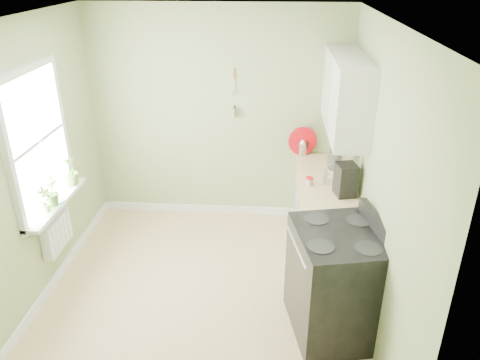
# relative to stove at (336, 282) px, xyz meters

# --- Properties ---
(floor) EXTENTS (3.20, 3.60, 0.02)m
(floor) POSITION_rel_stove_xyz_m (-1.28, 0.32, -0.54)
(floor) COLOR tan
(floor) RESTS_ON ground
(ceiling) EXTENTS (3.20, 3.60, 0.02)m
(ceiling) POSITION_rel_stove_xyz_m (-1.28, 0.32, 2.18)
(ceiling) COLOR white
(ceiling) RESTS_ON wall_back
(wall_back) EXTENTS (3.20, 0.02, 2.70)m
(wall_back) POSITION_rel_stove_xyz_m (-1.28, 2.13, 0.82)
(wall_back) COLOR #A1AE77
(wall_back) RESTS_ON floor
(wall_left) EXTENTS (0.02, 3.60, 2.70)m
(wall_left) POSITION_rel_stove_xyz_m (-2.89, 0.32, 0.82)
(wall_left) COLOR #A1AE77
(wall_left) RESTS_ON floor
(wall_right) EXTENTS (0.02, 3.60, 2.70)m
(wall_right) POSITION_rel_stove_xyz_m (0.33, 0.32, 0.82)
(wall_right) COLOR #A1AE77
(wall_right) RESTS_ON floor
(base_cabinets) EXTENTS (0.60, 1.60, 0.87)m
(base_cabinets) POSITION_rel_stove_xyz_m (0.02, 1.32, -0.09)
(base_cabinets) COLOR white
(base_cabinets) RESTS_ON floor
(countertop) EXTENTS (0.64, 1.60, 0.04)m
(countertop) POSITION_rel_stove_xyz_m (0.01, 1.32, 0.36)
(countertop) COLOR #E1C689
(countertop) RESTS_ON base_cabinets
(upper_cabinets) EXTENTS (0.35, 1.40, 0.80)m
(upper_cabinets) POSITION_rel_stove_xyz_m (0.15, 1.42, 1.32)
(upper_cabinets) COLOR white
(upper_cabinets) RESTS_ON wall_right
(window) EXTENTS (0.06, 1.14, 1.44)m
(window) POSITION_rel_stove_xyz_m (-2.86, 0.62, 1.02)
(window) COLOR white
(window) RESTS_ON wall_left
(window_sill) EXTENTS (0.18, 1.14, 0.04)m
(window_sill) POSITION_rel_stove_xyz_m (-2.79, 0.62, 0.35)
(window_sill) COLOR white
(window_sill) RESTS_ON wall_left
(radiator) EXTENTS (0.12, 0.50, 0.35)m
(radiator) POSITION_rel_stove_xyz_m (-2.82, 0.57, 0.02)
(radiator) COLOR white
(radiator) RESTS_ON wall_left
(wall_utensils) EXTENTS (0.02, 0.14, 0.58)m
(wall_utensils) POSITION_rel_stove_xyz_m (-1.08, 2.10, 1.04)
(wall_utensils) COLOR #E1C689
(wall_utensils) RESTS_ON wall_back
(stove) EXTENTS (0.90, 0.98, 1.17)m
(stove) POSITION_rel_stove_xyz_m (0.00, 0.00, 0.00)
(stove) COLOR black
(stove) RESTS_ON floor
(stand_mixer) EXTENTS (0.26, 0.36, 0.41)m
(stand_mixer) POSITION_rel_stove_xyz_m (0.08, 1.33, 0.56)
(stand_mixer) COLOR #B2B2B7
(stand_mixer) RESTS_ON countertop
(kettle) EXTENTS (0.20, 0.12, 0.20)m
(kettle) POSITION_rel_stove_xyz_m (-0.23, 2.04, 0.48)
(kettle) COLOR silver
(kettle) RESTS_ON countertop
(coffee_maker) EXTENTS (0.24, 0.25, 0.34)m
(coffee_maker) POSITION_rel_stove_xyz_m (0.16, 0.97, 0.55)
(coffee_maker) COLOR black
(coffee_maker) RESTS_ON countertop
(red_tray) EXTENTS (0.36, 0.15, 0.36)m
(red_tray) POSITION_rel_stove_xyz_m (-0.23, 2.04, 0.56)
(red_tray) COLOR red
(red_tray) RESTS_ON countertop
(jar) EXTENTS (0.08, 0.08, 0.09)m
(jar) POSITION_rel_stove_xyz_m (-0.19, 1.17, 0.43)
(jar) COLOR beige
(jar) RESTS_ON countertop
(plant_a) EXTENTS (0.16, 0.17, 0.27)m
(plant_a) POSITION_rel_stove_xyz_m (-2.78, 0.41, 0.51)
(plant_a) COLOR #4D7E30
(plant_a) RESTS_ON window_sill
(plant_b) EXTENTS (0.21, 0.22, 0.31)m
(plant_b) POSITION_rel_stove_xyz_m (-2.78, 0.55, 0.53)
(plant_b) COLOR #4D7E30
(plant_b) RESTS_ON window_sill
(plant_c) EXTENTS (0.26, 0.26, 0.33)m
(plant_c) POSITION_rel_stove_xyz_m (-2.78, 1.03, 0.54)
(plant_c) COLOR #4D7E30
(plant_c) RESTS_ON window_sill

